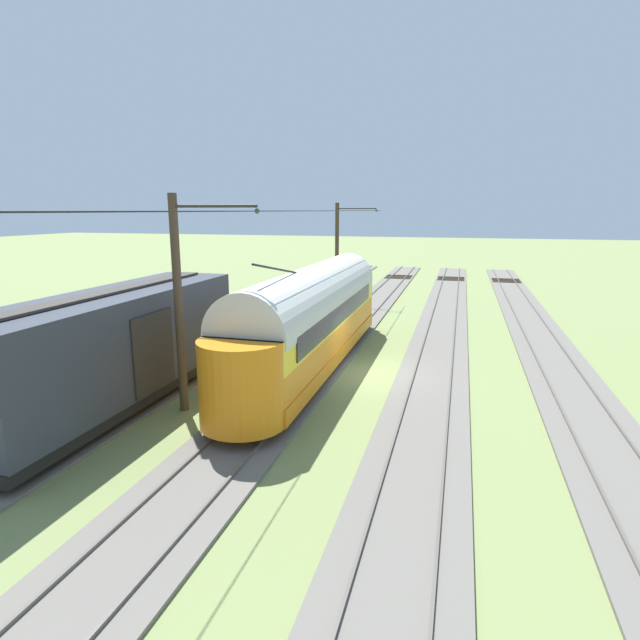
# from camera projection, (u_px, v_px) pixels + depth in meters

# --- Properties ---
(ground_plane) EXTENTS (220.00, 220.00, 0.00)m
(ground_plane) POSITION_uv_depth(u_px,v_px,m) (369.00, 374.00, 20.82)
(ground_plane) COLOR olive
(track_streetcar_siding) EXTENTS (2.80, 80.00, 0.18)m
(track_streetcar_siding) POSITION_uv_depth(u_px,v_px,m) (569.00, 387.00, 19.12)
(track_streetcar_siding) COLOR #666059
(track_streetcar_siding) RESTS_ON ground
(track_adjacent_siding) EXTENTS (2.80, 80.00, 0.18)m
(track_adjacent_siding) POSITION_uv_depth(u_px,v_px,m) (432.00, 376.00, 20.44)
(track_adjacent_siding) COLOR #666059
(track_adjacent_siding) RESTS_ON ground
(track_third_siding) EXTENTS (2.80, 80.00, 0.18)m
(track_third_siding) POSITION_uv_depth(u_px,v_px,m) (312.00, 366.00, 21.76)
(track_third_siding) COLOR #666059
(track_third_siding) RESTS_ON ground
(track_outer_siding) EXTENTS (2.80, 80.00, 0.18)m
(track_outer_siding) POSITION_uv_depth(u_px,v_px,m) (206.00, 357.00, 23.07)
(track_outer_siding) COLOR #666059
(track_outer_siding) RESTS_ON ground
(vintage_streetcar) EXTENTS (2.65, 16.89, 4.87)m
(vintage_streetcar) POSITION_uv_depth(u_px,v_px,m) (312.00, 315.00, 21.31)
(vintage_streetcar) COLOR orange
(vintage_streetcar) RESTS_ON ground
(boxcar_adjacent) EXTENTS (2.96, 11.49, 3.85)m
(boxcar_adjacent) POSITION_uv_depth(u_px,v_px,m) (115.00, 346.00, 16.85)
(boxcar_adjacent) COLOR #2D333D
(boxcar_adjacent) RESTS_ON ground
(catenary_pole_foreground) EXTENTS (3.02, 0.28, 7.10)m
(catenary_pole_foreground) POSITION_uv_depth(u_px,v_px,m) (338.00, 251.00, 36.67)
(catenary_pole_foreground) COLOR #423323
(catenary_pole_foreground) RESTS_ON ground
(catenary_pole_mid_near) EXTENTS (3.02, 0.28, 7.10)m
(catenary_pole_mid_near) POSITION_uv_depth(u_px,v_px,m) (181.00, 301.00, 16.30)
(catenary_pole_mid_near) COLOR #423323
(catenary_pole_mid_near) RESTS_ON ground
(overhead_wire_run) EXTENTS (2.82, 47.24, 0.18)m
(overhead_wire_run) POSITION_uv_depth(u_px,v_px,m) (265.00, 211.00, 15.75)
(overhead_wire_run) COLOR black
(overhead_wire_run) RESTS_ON ground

